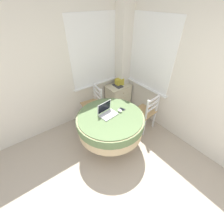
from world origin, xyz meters
name	(u,v)px	position (x,y,z in m)	size (l,w,h in m)	color
corner_room_shell	(119,79)	(1.23, 1.68, 1.28)	(4.41, 4.52, 2.55)	silver
round_dining_table	(110,123)	(0.86, 1.47, 0.60)	(1.20, 1.20, 0.76)	#4C3D2D
laptop	(107,112)	(0.85, 1.54, 0.81)	(0.32, 0.26, 0.22)	silver
computer_mouse	(120,111)	(1.07, 1.46, 0.78)	(0.06, 0.10, 0.05)	white
cell_phone	(122,109)	(1.15, 1.49, 0.76)	(0.09, 0.12, 0.01)	#2D2D33
dining_chair_near_back_window	(93,104)	(1.02, 2.35, 0.44)	(0.45, 0.47, 0.90)	tan
dining_chair_near_right_window	(146,112)	(1.77, 1.42, 0.44)	(0.47, 0.44, 0.90)	tan
corner_cabinet	(118,96)	(1.83, 2.42, 0.32)	(0.60, 0.42, 0.64)	beige
storage_box	(119,82)	(1.86, 2.44, 0.73)	(0.20, 0.13, 0.17)	gold
book_on_cabinet	(118,86)	(1.79, 2.41, 0.66)	(0.16, 0.26, 0.02)	#3F3F44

